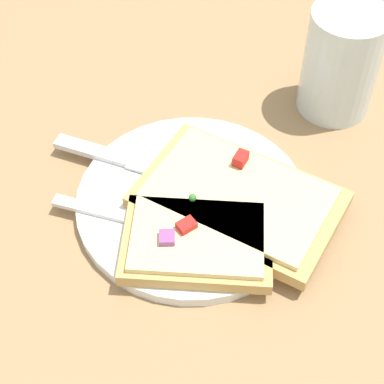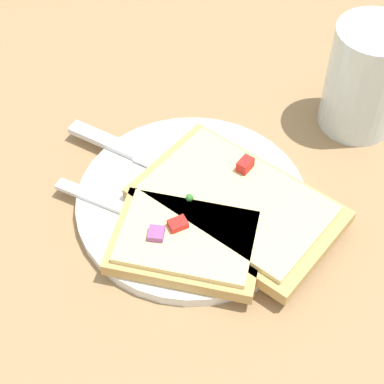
% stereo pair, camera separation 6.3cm
% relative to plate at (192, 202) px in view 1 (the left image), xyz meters
% --- Properties ---
extents(ground_plane, '(4.00, 4.00, 0.00)m').
position_rel_plate_xyz_m(ground_plane, '(0.00, 0.00, -0.01)').
color(ground_plane, '#9E7A51').
extents(plate, '(0.23, 0.23, 0.01)m').
position_rel_plate_xyz_m(plate, '(0.00, 0.00, 0.00)').
color(plate, white).
rests_on(plate, ground).
extents(fork, '(0.19, 0.14, 0.01)m').
position_rel_plate_xyz_m(fork, '(0.03, 0.03, 0.01)').
color(fork, silver).
rests_on(fork, plate).
extents(knife, '(0.19, 0.15, 0.01)m').
position_rel_plate_xyz_m(knife, '(0.04, -0.06, 0.01)').
color(knife, silver).
rests_on(knife, plate).
extents(pizza_slice_main, '(0.22, 0.22, 0.03)m').
position_rel_plate_xyz_m(pizza_slice_main, '(-0.04, 0.02, 0.02)').
color(pizza_slice_main, tan).
rests_on(pizza_slice_main, plate).
extents(pizza_slice_corner, '(0.16, 0.14, 0.03)m').
position_rel_plate_xyz_m(pizza_slice_corner, '(0.01, 0.06, 0.02)').
color(pizza_slice_corner, tan).
rests_on(pizza_slice_corner, plate).
extents(crumb_scatter, '(0.10, 0.09, 0.01)m').
position_rel_plate_xyz_m(crumb_scatter, '(0.01, -0.01, 0.01)').
color(crumb_scatter, tan).
rests_on(crumb_scatter, plate).
extents(drinking_glass, '(0.08, 0.08, 0.12)m').
position_rel_plate_xyz_m(drinking_glass, '(-0.20, -0.09, 0.06)').
color(drinking_glass, silver).
rests_on(drinking_glass, ground).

